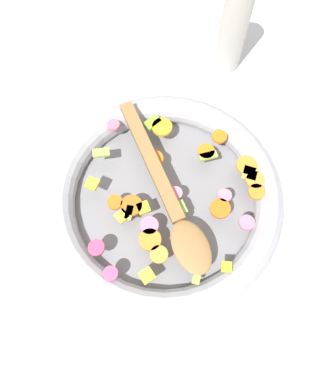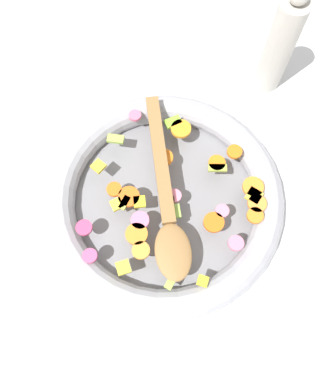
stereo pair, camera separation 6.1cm
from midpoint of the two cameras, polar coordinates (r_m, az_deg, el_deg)
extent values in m
plane|color=silver|center=(0.66, -2.64, -1.92)|extent=(4.00, 4.00, 0.00)
cylinder|color=slate|center=(0.66, -2.66, -1.75)|extent=(0.36, 0.36, 0.01)
torus|color=#9E9EA5|center=(0.64, -2.74, -1.17)|extent=(0.41, 0.41, 0.05)
cylinder|color=orange|center=(0.58, -3.89, -9.87)|extent=(0.04, 0.04, 0.01)
cylinder|color=orange|center=(0.61, -10.40, -1.91)|extent=(0.03, 0.03, 0.01)
cylinder|color=orange|center=(0.64, 9.75, 3.69)|extent=(0.04, 0.04, 0.01)
cylinder|color=orange|center=(0.61, -2.08, -1.49)|extent=(0.03, 0.03, 0.01)
cylinder|color=orange|center=(0.60, 5.63, -2.90)|extent=(0.03, 0.03, 0.01)
cylinder|color=orange|center=(0.61, -7.93, -2.42)|extent=(0.04, 0.04, 0.01)
cylinder|color=orange|center=(0.62, 11.15, -0.34)|extent=(0.03, 0.03, 0.01)
cylinder|color=orange|center=(0.66, -3.02, 9.54)|extent=(0.05, 0.05, 0.01)
cylinder|color=orange|center=(0.64, -4.38, 4.69)|extent=(0.04, 0.04, 0.01)
cylinder|color=orange|center=(0.63, 10.96, 1.44)|extent=(0.03, 0.03, 0.01)
cylinder|color=orange|center=(0.64, 3.67, 5.84)|extent=(0.04, 0.04, 0.01)
cylinder|color=orange|center=(0.66, 5.73, 8.10)|extent=(0.04, 0.04, 0.01)
cylinder|color=orange|center=(0.59, -5.22, -7.66)|extent=(0.05, 0.05, 0.01)
cube|color=#9DC04D|center=(0.65, -12.29, 5.55)|extent=(0.03, 0.02, 0.01)
cube|color=#96C04F|center=(0.60, -0.24, -2.72)|extent=(0.02, 0.03, 0.01)
cube|color=#97BD49|center=(0.58, 1.85, -13.16)|extent=(0.01, 0.02, 0.01)
cube|color=#B5C94B|center=(0.60, -8.31, -3.51)|extent=(0.01, 0.02, 0.01)
cube|color=#A9BA44|center=(0.64, 3.96, 5.17)|extent=(0.03, 0.03, 0.01)
cube|color=#81BD32|center=(0.67, -4.47, 10.22)|extent=(0.03, 0.03, 0.01)
cylinder|color=pink|center=(0.61, 6.38, -0.92)|extent=(0.03, 0.03, 0.01)
cylinder|color=#E66687|center=(0.68, -10.39, 9.71)|extent=(0.02, 0.02, 0.01)
cylinder|color=#DC4B7B|center=(0.59, -11.25, -12.50)|extent=(0.03, 0.03, 0.01)
cylinder|color=pink|center=(0.61, -1.14, -0.29)|extent=(0.03, 0.03, 0.01)
cylinder|color=#D25486|center=(0.64, -5.27, 5.27)|extent=(0.03, 0.03, 0.01)
cylinder|color=pink|center=(0.60, 9.60, -5.01)|extent=(0.03, 0.03, 0.01)
cylinder|color=pink|center=(0.59, -5.28, -5.51)|extent=(0.03, 0.03, 0.01)
cylinder|color=#CE406D|center=(0.60, -13.26, -8.65)|extent=(0.03, 0.03, 0.01)
cube|color=yellow|center=(0.60, -6.13, -2.79)|extent=(0.03, 0.03, 0.01)
cube|color=yellow|center=(0.60, -9.42, -4.04)|extent=(0.03, 0.03, 0.01)
cube|color=gold|center=(0.58, 6.43, -11.68)|extent=(0.02, 0.02, 0.01)
cube|color=yellow|center=(0.63, -13.68, 0.88)|extent=(0.02, 0.02, 0.01)
cube|color=yellow|center=(0.58, -5.74, -12.98)|extent=(0.03, 0.03, 0.01)
cube|color=yellow|center=(0.63, 10.22, 2.45)|extent=(0.03, 0.03, 0.01)
cube|color=olive|center=(0.63, -4.90, 4.65)|extent=(0.15, 0.21, 0.01)
ellipsoid|color=olive|center=(0.57, 1.02, -8.78)|extent=(0.10, 0.11, 0.01)
cylinder|color=#B2ADA3|center=(0.75, 8.02, 23.26)|extent=(0.05, 0.05, 0.19)
camera|label=1|loc=(0.03, -92.89, -7.31)|focal=35.00mm
camera|label=2|loc=(0.03, 87.11, 7.31)|focal=35.00mm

